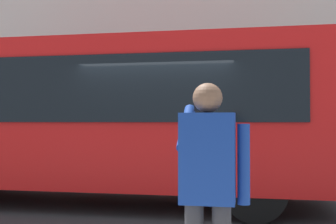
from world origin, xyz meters
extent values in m
plane|color=#2B2B2D|center=(0.00, 0.00, 0.00)|extent=(60.00, 60.00, 0.00)
cube|color=#19592D|center=(-3.50, -6.20, 3.00)|extent=(4.40, 1.10, 0.24)
cube|color=red|center=(1.43, -0.35, 1.70)|extent=(9.00, 2.50, 2.60)
cube|color=black|center=(1.43, 0.91, 2.10)|extent=(7.60, 0.06, 1.10)
cylinder|color=black|center=(-1.57, -1.45, 0.50)|extent=(1.00, 0.28, 1.00)
cylinder|color=black|center=(-1.57, 0.75, 0.50)|extent=(1.00, 0.28, 1.00)
cube|color=navy|center=(-1.19, 4.40, 1.30)|extent=(0.40, 0.24, 0.66)
sphere|color=brown|center=(-1.19, 4.40, 1.74)|extent=(0.22, 0.22, 0.22)
cylinder|color=navy|center=(-1.45, 4.40, 1.26)|extent=(0.09, 0.09, 0.58)
cylinder|color=navy|center=(-1.01, 4.24, 1.52)|extent=(0.09, 0.48, 0.37)
cube|color=black|center=(-1.09, 4.10, 1.72)|extent=(0.07, 0.01, 0.14)
camera|label=1|loc=(-1.49, 7.55, 1.57)|focal=46.03mm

